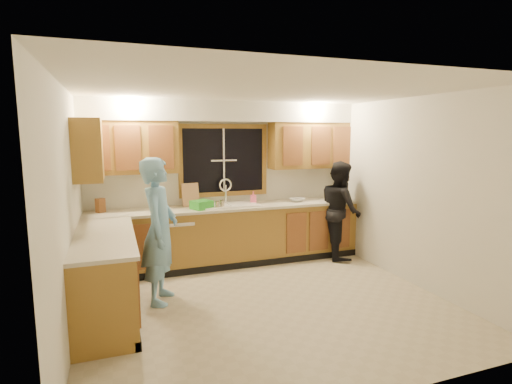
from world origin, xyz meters
TOP-DOWN VIEW (x-y plane):
  - floor at (0.00, 0.00)m, footprint 4.20×4.20m
  - ceiling at (0.00, 0.00)m, footprint 4.20×4.20m
  - wall_back at (0.00, 1.90)m, footprint 4.20×0.00m
  - wall_left at (-2.10, 0.00)m, footprint 0.00×3.80m
  - wall_right at (2.10, 0.00)m, footprint 0.00×3.80m
  - base_cabinets_back at (0.00, 1.60)m, footprint 4.20×0.60m
  - base_cabinets_left at (-1.80, 0.35)m, footprint 0.60×1.90m
  - countertop_back at (0.00, 1.58)m, footprint 4.20×0.63m
  - countertop_left at (-1.79, 0.35)m, footprint 0.63×1.90m
  - upper_cabinets_left at (-1.43, 1.73)m, footprint 1.35×0.33m
  - upper_cabinets_right at (1.43, 1.73)m, footprint 1.35×0.33m
  - upper_cabinets_return at (-1.94, 1.12)m, footprint 0.33×0.90m
  - soffit at (0.00, 1.72)m, footprint 4.20×0.35m
  - window_frame at (0.00, 1.89)m, footprint 1.44×0.03m
  - sink at (0.00, 1.60)m, footprint 0.86×0.52m
  - dishwasher at (-0.85, 1.59)m, footprint 0.60×0.56m
  - stove at (-1.80, -0.22)m, footprint 0.58×0.75m
  - man at (-1.17, 0.52)m, footprint 0.60×0.74m
  - woman at (1.80, 1.31)m, footprint 0.76×0.88m
  - knife_block at (-1.85, 1.72)m, footprint 0.14×0.14m
  - cutting_board at (-0.56, 1.78)m, footprint 0.27×0.12m
  - dish_crate at (-0.46, 1.48)m, footprint 0.35×0.34m
  - soap_bottle at (0.41, 1.65)m, footprint 0.11×0.11m
  - bowl at (1.15, 1.59)m, footprint 0.29×0.29m
  - can_left at (-0.24, 1.39)m, footprint 0.08×0.08m
  - can_right at (-0.16, 1.42)m, footprint 0.09×0.09m

SIDE VIEW (x-z plane):
  - floor at x=0.00m, z-range 0.00..0.00m
  - dishwasher at x=-0.85m, z-range 0.00..0.82m
  - base_cabinets_back at x=0.00m, z-range 0.00..0.88m
  - base_cabinets_left at x=-1.80m, z-range 0.00..0.88m
  - stove at x=-1.80m, z-range 0.00..0.90m
  - woman at x=1.80m, z-range 0.00..1.59m
  - sink at x=0.00m, z-range 0.58..1.15m
  - man at x=-1.17m, z-range 0.00..1.75m
  - countertop_back at x=0.00m, z-range 0.88..0.92m
  - countertop_left at x=-1.79m, z-range 0.88..0.92m
  - bowl at x=1.15m, z-range 0.92..0.98m
  - can_left at x=-0.24m, z-range 0.92..1.04m
  - can_right at x=-0.16m, z-range 0.92..1.04m
  - dish_crate at x=-0.46m, z-range 0.92..1.04m
  - soap_bottle at x=0.41m, z-range 0.92..1.12m
  - knife_block at x=-1.85m, z-range 0.92..1.12m
  - cutting_board at x=-0.56m, z-range 0.92..1.27m
  - wall_back at x=0.00m, z-range -0.85..3.35m
  - wall_left at x=-2.10m, z-range -0.65..3.15m
  - wall_right at x=2.10m, z-range -0.65..3.15m
  - window_frame at x=0.00m, z-range 1.03..2.17m
  - upper_cabinets_left at x=-1.43m, z-range 1.45..2.20m
  - upper_cabinets_right at x=1.43m, z-range 1.45..2.20m
  - upper_cabinets_return at x=-1.94m, z-range 1.45..2.20m
  - soffit at x=0.00m, z-range 2.20..2.50m
  - ceiling at x=0.00m, z-range 2.50..2.50m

